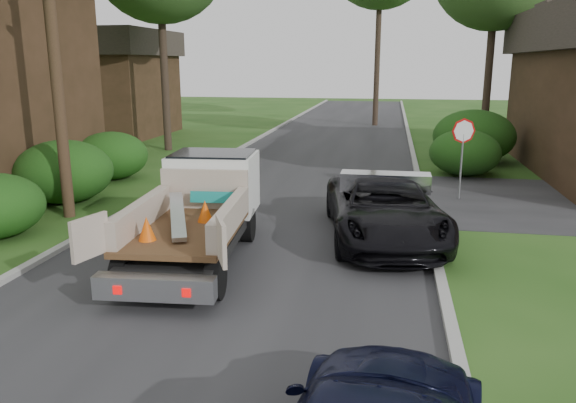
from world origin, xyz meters
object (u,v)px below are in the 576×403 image
Objects in this scene: stop_sign at (463,142)px; house_left_far at (100,82)px; black_pickup at (384,208)px; flatbed_truck at (204,202)px; utility_pole at (51,18)px.

stop_sign is 0.33× the size of house_left_far.
black_pickup is at bearing -46.74° from house_left_far.
house_left_far reaches higher than black_pickup.
black_pickup is at bearing -116.39° from stop_sign.
black_pickup is (16.47, -17.50, -2.30)m from house_left_far.
flatbed_truck is at bearing -135.34° from stop_sign.
flatbed_truck is (-6.13, -6.06, -0.66)m from stop_sign.
utility_pole reaches higher than house_left_far.
utility_pole is at bearing 167.43° from black_pickup.
house_left_far is at bearing 118.81° from flatbed_truck.
flatbed_truck is (4.55, -2.04, -4.06)m from utility_pole.
stop_sign is 5.13m from black_pickup.
stop_sign is 11.91m from utility_pole.
utility_pole is 18.93m from house_left_far.
flatbed_truck is at bearing -24.22° from utility_pole.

